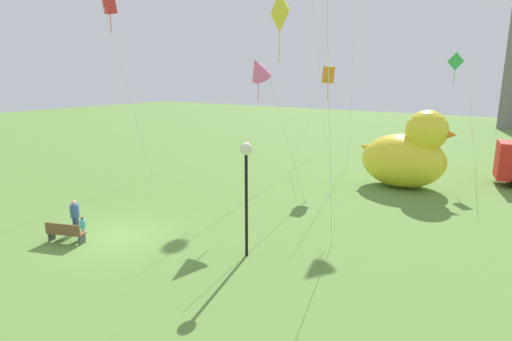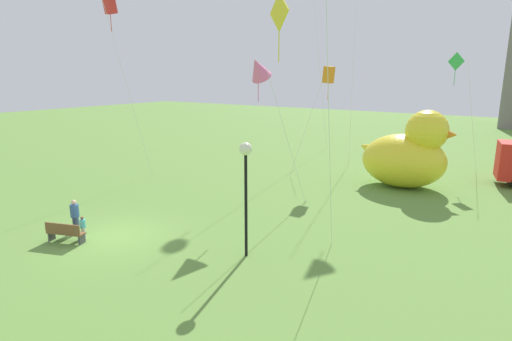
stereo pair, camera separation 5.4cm
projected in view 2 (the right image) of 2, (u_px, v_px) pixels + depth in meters
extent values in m
plane|color=#608C3B|center=(115.00, 236.00, 18.48)|extent=(140.00, 140.00, 0.00)
cube|color=brown|center=(66.00, 233.00, 17.79)|extent=(1.74, 1.00, 0.06)
cube|color=brown|center=(62.00, 229.00, 17.54)|extent=(1.61, 0.63, 0.45)
cube|color=#47474C|center=(52.00, 236.00, 18.02)|extent=(0.20, 0.38, 0.39)
cube|color=#47474C|center=(82.00, 239.00, 17.65)|extent=(0.20, 0.38, 0.39)
cylinder|color=#38476B|center=(75.00, 224.00, 18.88)|extent=(0.18, 0.18, 0.77)
cylinder|color=#38476B|center=(77.00, 225.00, 18.78)|extent=(0.18, 0.18, 0.77)
cylinder|color=#33598C|center=(75.00, 211.00, 18.68)|extent=(0.39, 0.39, 0.58)
sphere|color=#D8AD8C|center=(74.00, 202.00, 18.58)|extent=(0.22, 0.22, 0.22)
cylinder|color=silver|center=(83.00, 233.00, 18.26)|extent=(0.11, 0.11, 0.50)
cylinder|color=silver|center=(84.00, 233.00, 18.19)|extent=(0.11, 0.11, 0.50)
cylinder|color=#4CBFC6|center=(83.00, 224.00, 18.12)|extent=(0.25, 0.25, 0.37)
sphere|color=brown|center=(82.00, 218.00, 18.07)|extent=(0.15, 0.15, 0.15)
ellipsoid|color=yellow|center=(403.00, 161.00, 26.37)|extent=(5.24, 3.87, 3.42)
sphere|color=yellow|center=(427.00, 131.00, 25.23)|extent=(2.55, 2.55, 2.55)
cone|color=orange|center=(447.00, 134.00, 24.63)|extent=(1.15, 1.15, 1.15)
cone|color=yellow|center=(369.00, 148.00, 27.49)|extent=(1.56, 1.37, 1.65)
cylinder|color=black|center=(246.00, 206.00, 16.04)|extent=(0.12, 0.12, 4.15)
sphere|color=#EAEACC|center=(246.00, 149.00, 15.52)|extent=(0.49, 0.49, 0.49)
cylinder|color=silver|center=(354.00, 54.00, 31.91)|extent=(0.82, 1.83, 17.23)
cylinder|color=silver|center=(288.00, 142.00, 21.19)|extent=(0.23, 3.87, 7.40)
cone|color=pink|center=(258.00, 69.00, 21.49)|extent=(1.22, 1.61, 1.53)
cylinder|color=pink|center=(258.00, 86.00, 21.69)|extent=(0.04, 0.04, 1.60)
cylinder|color=silver|center=(472.00, 119.00, 29.15)|extent=(1.03, 3.05, 8.02)
cube|color=green|center=(456.00, 61.00, 29.47)|extent=(1.19, 0.56, 1.27)
cylinder|color=green|center=(455.00, 74.00, 29.68)|extent=(0.04, 0.04, 1.60)
cylinder|color=silver|center=(329.00, 145.00, 14.78)|extent=(1.09, 3.72, 9.22)
cube|color=yellow|center=(279.00, 12.00, 14.32)|extent=(1.14, 0.68, 1.27)
cylinder|color=yellow|center=(279.00, 39.00, 14.52)|extent=(0.04, 0.04, 1.60)
cylinder|color=silver|center=(307.00, 125.00, 29.96)|extent=(0.80, 3.46, 7.09)
cube|color=orange|center=(329.00, 75.00, 27.90)|extent=(0.69, 0.61, 1.15)
cylinder|color=orange|center=(328.00, 88.00, 28.10)|extent=(0.04, 0.04, 1.60)
cylinder|color=silver|center=(316.00, 30.00, 36.98)|extent=(1.49, 3.30, 21.94)
cylinder|color=silver|center=(130.00, 96.00, 26.81)|extent=(0.20, 2.93, 11.46)
cube|color=red|center=(110.00, 5.00, 26.37)|extent=(0.79, 0.92, 1.27)
cylinder|color=red|center=(111.00, 19.00, 26.58)|extent=(0.04, 0.04, 1.60)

